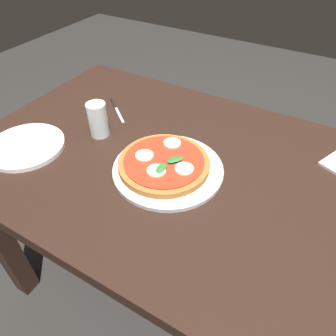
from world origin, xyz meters
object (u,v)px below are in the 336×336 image
Objects in this scene: serving_tray at (168,169)px; pizza at (164,163)px; plate_white at (26,146)px; knife at (115,107)px; dining_table at (204,196)px; glass_cup at (98,120)px.

pizza reaches higher than serving_tray.
knife is (-0.09, -0.33, -0.00)m from plate_white.
dining_table is 0.47m from knife.
plate_white is at bearing 74.71° from knife.
serving_tray is at bearing -179.37° from pizza.
pizza is at bearing 24.94° from dining_table.
serving_tray is at bearing -163.25° from plate_white.
glass_cup is (-0.15, -0.17, 0.05)m from plate_white.
serving_tray is 0.29m from glass_cup.
serving_tray is 0.39m from knife.
knife is at bearing -105.29° from plate_white.
pizza is (0.01, 0.00, 0.02)m from serving_tray.
serving_tray reaches higher than dining_table.
plate_white is 0.34m from knife.
pizza reaches higher than dining_table.
knife is at bearing -69.41° from glass_cup.
pizza is 0.43m from plate_white.
dining_table is at bearing -161.11° from plate_white.
serving_tray is at bearing 149.28° from knife.
pizza is 1.11× the size of plate_white.
glass_cup is (0.27, -0.04, 0.03)m from pizza.
plate_white reaches higher than knife.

